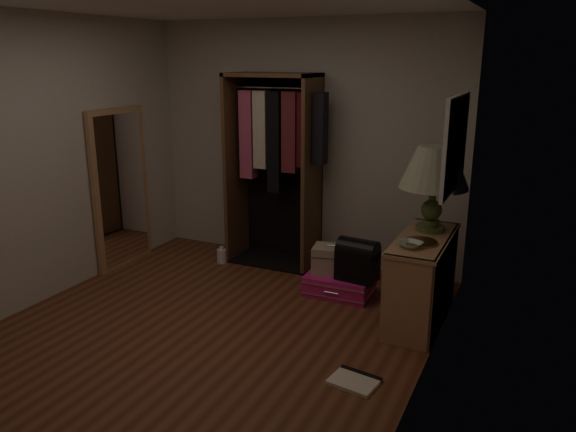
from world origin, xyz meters
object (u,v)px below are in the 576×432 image
(white_jug, at_px, (222,256))
(table_lamp, at_px, (434,169))
(pink_suitcase, at_px, (339,284))
(black_bag, at_px, (358,259))
(floor_mirror, at_px, (121,188))
(train_case, at_px, (333,260))
(open_wardrobe, at_px, (277,153))
(console_bookshelf, at_px, (422,276))

(white_jug, bearing_deg, table_lamp, -5.88)
(pink_suitcase, distance_m, black_bag, 0.36)
(floor_mirror, bearing_deg, train_case, 6.05)
(floor_mirror, distance_m, train_case, 2.42)
(open_wardrobe, relative_size, floor_mirror, 1.21)
(floor_mirror, xyz_separation_m, train_case, (2.35, 0.25, -0.52))
(white_jug, bearing_deg, floor_mirror, -153.93)
(open_wardrobe, distance_m, black_bag, 1.51)
(open_wardrobe, distance_m, train_case, 1.35)
(console_bookshelf, height_order, table_lamp, table_lamp)
(console_bookshelf, xyz_separation_m, table_lamp, (0.00, 0.19, 0.90))
(train_case, bearing_deg, pink_suitcase, -28.38)
(train_case, relative_size, black_bag, 1.08)
(open_wardrobe, bearing_deg, black_bag, -27.47)
(open_wardrobe, height_order, train_case, open_wardrobe)
(table_lamp, bearing_deg, open_wardrobe, 162.89)
(console_bookshelf, bearing_deg, pink_suitcase, 167.43)
(table_lamp, xyz_separation_m, white_jug, (-2.29, 0.24, -1.21))
(pink_suitcase, height_order, train_case, train_case)
(open_wardrobe, relative_size, train_case, 4.74)
(floor_mirror, bearing_deg, pink_suitcase, 5.26)
(open_wardrobe, height_order, pink_suitcase, open_wardrobe)
(console_bookshelf, height_order, white_jug, console_bookshelf)
(floor_mirror, xyz_separation_m, white_jug, (0.95, 0.46, -0.77))
(train_case, bearing_deg, white_jug, 161.16)
(pink_suitcase, distance_m, white_jug, 1.49)
(black_bag, bearing_deg, floor_mirror, -169.82)
(black_bag, bearing_deg, pink_suitcase, 174.69)
(open_wardrobe, bearing_deg, console_bookshelf, -22.55)
(black_bag, height_order, table_lamp, table_lamp)
(train_case, relative_size, table_lamp, 0.59)
(black_bag, bearing_deg, train_case, 172.62)
(train_case, bearing_deg, floor_mirror, 175.99)
(open_wardrobe, bearing_deg, table_lamp, -17.11)
(train_case, bearing_deg, open_wardrobe, 138.75)
(pink_suitcase, xyz_separation_m, train_case, (-0.08, 0.03, 0.23))
(train_case, xyz_separation_m, white_jug, (-1.40, 0.22, -0.25))
(train_case, bearing_deg, black_bag, -23.55)
(train_case, distance_m, black_bag, 0.28)
(open_wardrobe, xyz_separation_m, floor_mirror, (-1.49, -0.77, -0.38))
(console_bookshelf, height_order, floor_mirror, floor_mirror)
(pink_suitcase, xyz_separation_m, table_lamp, (0.82, 0.00, 1.19))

